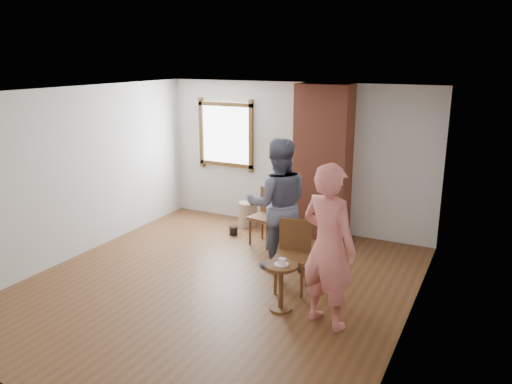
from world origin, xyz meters
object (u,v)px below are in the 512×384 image
dining_chair_left (267,213)px  man (278,205)px  side_table (281,279)px  dining_chair_right (293,251)px  stoneware_crock (248,214)px  person_pink (328,246)px

dining_chair_left → man: 1.09m
dining_chair_left → side_table: bearing=-50.5°
dining_chair_right → side_table: bearing=-90.3°
stoneware_crock → dining_chair_right: dining_chair_right is taller
dining_chair_left → stoneware_crock: bearing=147.8°
dining_chair_left → person_pink: bearing=-40.0°
side_table → person_pink: 0.83m
dining_chair_right → man: bearing=121.9°
dining_chair_right → man: man is taller
stoneware_crock → side_table: size_ratio=0.74×
dining_chair_left → person_pink: (1.74, -2.06, 0.45)m
side_table → person_pink: (0.60, -0.07, 0.56)m
stoneware_crock → dining_chair_right: 2.66m
dining_chair_left → dining_chair_right: 1.71m
dining_chair_left → side_table: size_ratio=1.53×
dining_chair_right → side_table: (0.10, -0.63, -0.12)m
dining_chair_right → man: size_ratio=0.48×
stoneware_crock → man: (1.26, -1.46, 0.74)m
man → person_pink: size_ratio=1.00×
dining_chair_right → person_pink: bearing=-54.1°
stoneware_crock → side_table: 3.21m
man → person_pink: (1.18, -1.23, 0.00)m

